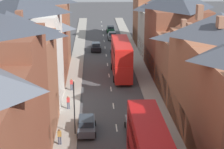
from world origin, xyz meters
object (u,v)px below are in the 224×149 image
object	(u,v)px
car_near_blue	(112,36)
pedestrian_far_right	(72,84)
pedestrian_far_left	(68,102)
pedestrian_mid_right	(60,136)
car_parked_left_a	(96,47)
car_mid_black	(87,125)
car_near_silver	(116,51)
double_decker_bus_mid_street	(121,58)
car_mid_white	(111,29)
street_lamp	(74,104)
car_parked_left_b	(135,125)

from	to	relation	value
car_near_blue	pedestrian_far_right	size ratio (longest dim) A/B	2.61
pedestrian_far_left	pedestrian_mid_right	bearing A→B (deg)	-91.96
car_parked_left_a	car_mid_black	world-z (taller)	car_parked_left_a
car_near_silver	pedestrian_far_right	bearing A→B (deg)	-110.74
double_decker_bus_mid_street	car_near_blue	xyz separation A→B (m)	(0.01, 25.69, -1.98)
car_near_blue	car_mid_white	size ratio (longest dim) A/B	1.03
car_mid_white	pedestrian_far_left	xyz separation A→B (m)	(-7.10, -46.09, 0.23)
pedestrian_mid_right	car_mid_black	bearing A→B (deg)	47.91
car_mid_black	car_mid_white	bearing A→B (deg)	84.61
car_mid_black	street_lamp	distance (m)	2.71
car_near_blue	pedestrian_mid_right	distance (m)	47.54
car_parked_left_a	pedestrian_mid_right	distance (m)	37.12
car_parked_left_a	car_mid_white	world-z (taller)	car_parked_left_a
car_mid_black	street_lamp	xyz separation A→B (m)	(-1.15, -0.45, 2.42)
car_mid_black	car_parked_left_b	size ratio (longest dim) A/B	1.05
car_mid_black	pedestrian_mid_right	bearing A→B (deg)	-132.09
pedestrian_far_left	street_lamp	distance (m)	6.76
car_near_blue	car_parked_left_b	distance (m)	44.68
double_decker_bus_mid_street	pedestrian_far_right	xyz separation A→B (m)	(-7.04, -6.25, -1.78)
pedestrian_far_left	pedestrian_far_right	distance (m)	6.40
car_parked_left_b	pedestrian_far_left	size ratio (longest dim) A/B	2.60
double_decker_bus_mid_street	pedestrian_mid_right	size ratio (longest dim) A/B	6.71
car_parked_left_b	pedestrian_far_right	world-z (taller)	pedestrian_far_right
car_parked_left_a	car_mid_white	size ratio (longest dim) A/B	0.96
double_decker_bus_mid_street	street_lamp	distance (m)	19.90
double_decker_bus_mid_street	car_near_silver	xyz separation A→B (m)	(0.01, 12.38, -2.02)
pedestrian_far_right	street_lamp	xyz separation A→B (m)	(1.00, -12.71, 2.21)
car_near_blue	car_parked_left_b	world-z (taller)	car_parked_left_b
car_parked_left_b	car_mid_white	xyz separation A→B (m)	(-0.00, 52.43, -0.05)
car_mid_white	pedestrian_far_left	size ratio (longest dim) A/B	2.53
pedestrian_far_right	car_near_blue	bearing A→B (deg)	77.55
car_near_silver	car_mid_black	world-z (taller)	car_mid_black
double_decker_bus_mid_street	street_lamp	bearing A→B (deg)	-107.68
car_parked_left_b	pedestrian_far_right	bearing A→B (deg)	118.97
pedestrian_mid_right	double_decker_bus_mid_street	bearing A→B (deg)	70.85
car_near_silver	pedestrian_far_right	world-z (taller)	pedestrian_far_right
pedestrian_far_left	pedestrian_far_right	size ratio (longest dim) A/B	1.00
car_near_blue	pedestrian_far_right	distance (m)	32.71
double_decker_bus_mid_street	car_near_silver	bearing A→B (deg)	89.96
car_mid_white	car_parked_left_b	bearing A→B (deg)	-90.00
car_near_blue	car_parked_left_b	size ratio (longest dim) A/B	1.00
car_mid_black	pedestrian_far_right	world-z (taller)	pedestrian_far_right
car_near_silver	street_lamp	world-z (taller)	street_lamp
car_mid_black	pedestrian_far_left	size ratio (longest dim) A/B	2.72
car_parked_left_a	pedestrian_mid_right	bearing A→B (deg)	-95.87
double_decker_bus_mid_street	pedestrian_far_left	world-z (taller)	double_decker_bus_mid_street
pedestrian_far_right	car_mid_white	bearing A→B (deg)	79.92
car_mid_black	car_mid_white	xyz separation A→B (m)	(4.90, 51.95, -0.02)
double_decker_bus_mid_street	car_parked_left_b	xyz separation A→B (m)	(0.01, -18.99, -1.96)
car_mid_black	street_lamp	world-z (taller)	street_lamp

